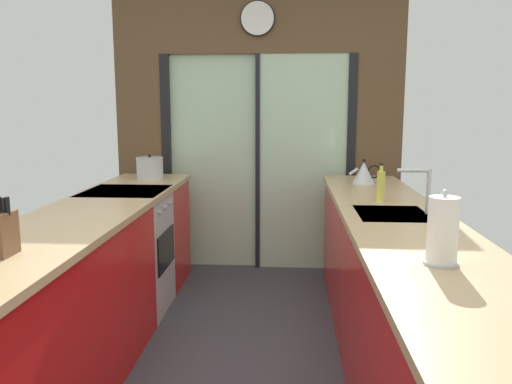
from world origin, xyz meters
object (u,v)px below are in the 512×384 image
at_px(knife_block, 2,233).
at_px(kettle, 364,173).
at_px(paper_towel_roll, 443,231).
at_px(soap_bottle, 381,185).
at_px(stock_pot, 150,168).
at_px(oven_range, 128,252).

relative_size(knife_block, kettle, 0.99).
bearing_deg(paper_towel_roll, knife_block, 179.76).
xyz_separation_m(knife_block, paper_towel_roll, (1.78, -0.01, 0.04)).
bearing_deg(soap_bottle, stock_pot, 152.30).
height_order(oven_range, kettle, kettle).
xyz_separation_m(knife_block, kettle, (1.78, 2.15, -0.01)).
bearing_deg(paper_towel_roll, soap_bottle, 90.00).
bearing_deg(oven_range, paper_towel_roll, -43.03).
xyz_separation_m(stock_pot, kettle, (1.78, -0.15, -0.01)).
height_order(oven_range, paper_towel_roll, paper_towel_roll).
height_order(stock_pot, kettle, stock_pot).
height_order(kettle, paper_towel_roll, paper_towel_roll).
height_order(stock_pot, soap_bottle, soap_bottle).
distance_m(oven_range, soap_bottle, 1.91).
distance_m(stock_pot, paper_towel_roll, 2.92).
bearing_deg(kettle, stock_pot, 175.10).
bearing_deg(paper_towel_roll, stock_pot, 127.61).
bearing_deg(oven_range, kettle, 14.89).
bearing_deg(stock_pot, paper_towel_roll, -52.39).
relative_size(stock_pot, soap_bottle, 0.92).
distance_m(stock_pot, kettle, 1.79).
relative_size(oven_range, knife_block, 3.57).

